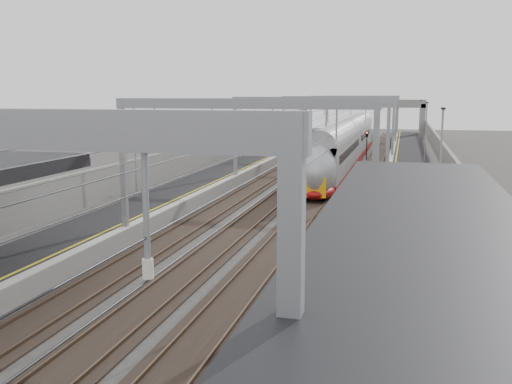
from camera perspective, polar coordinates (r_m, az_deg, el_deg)
The scene contains 12 objects.
platform_left at distance 52.12m, azimuth -2.92°, elevation 1.69°, with size 4.00×120.00×1.00m, color black.
platform_right at distance 49.77m, azimuth 14.95°, elevation 0.98°, with size 4.00×120.00×1.00m, color black.
tracks at distance 50.40m, azimuth 5.80°, elevation 0.85°, with size 11.40×140.00×0.20m.
overhead_line at distance 56.37m, azimuth 6.95°, elevation 7.99°, with size 13.00×140.00×6.60m.
canopy_right at distance 7.72m, azimuth 17.85°, elevation -11.14°, with size 4.40×30.00×4.24m.
overbridge at distance 104.53m, azimuth 10.52°, elevation 8.21°, with size 22.00×2.20×6.90m.
wall_left at distance 53.02m, azimuth -6.23°, elevation 2.98°, with size 0.30×120.00×3.20m, color slate.
wall_right at distance 49.76m, azimuth 18.69°, elevation 2.08°, with size 0.30×120.00×3.20m, color slate.
train at distance 62.27m, azimuth 8.97°, elevation 4.31°, with size 2.60×47.45×4.12m.
signal_green at distance 75.15m, azimuth 4.79°, elevation 5.60°, with size 0.32×0.32×3.48m.
signal_red_near at distance 70.32m, azimuth 11.03°, elevation 5.17°, with size 0.32×0.32×3.48m.
signal_red_far at distance 78.71m, azimuth 13.03°, elevation 5.57°, with size 0.32×0.32×3.48m.
Camera 1 is at (7.50, -4.23, 7.77)m, focal length 40.00 mm.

